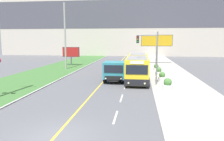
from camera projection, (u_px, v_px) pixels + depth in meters
name	position (u px, v px, depth m)	size (l,w,h in m)	color
ground_plane	(55.00, 136.00, 11.15)	(300.00, 300.00, 0.00)	#56565B
lane_marking_centre	(70.00, 126.00, 12.53)	(2.88, 140.00, 0.01)	gold
apartment_block_background	(127.00, 17.00, 67.88)	(80.00, 8.04, 23.62)	beige
city_bus	(137.00, 67.00, 27.68)	(2.64, 12.43, 2.93)	yellow
dump_truck	(116.00, 71.00, 25.77)	(2.52, 6.73, 2.41)	black
car_distant	(139.00, 62.00, 42.23)	(1.80, 4.30, 1.45)	black
utility_pole_far	(65.00, 36.00, 35.85)	(1.80, 0.28, 10.84)	#9E9E99
traffic_light_mast	(151.00, 51.00, 23.24)	(2.28, 0.32, 5.74)	slate
billboard_large	(157.00, 41.00, 43.46)	(6.16, 0.24, 5.85)	#59595B
billboard_small	(71.00, 53.00, 41.74)	(3.29, 0.24, 3.51)	#59595B
planter_round_near	(168.00, 85.00, 20.97)	(0.97, 0.97, 1.17)	silver
planter_round_second	(162.00, 77.00, 25.29)	(0.88, 0.88, 1.14)	silver
planter_round_third	(159.00, 72.00, 29.60)	(0.93, 0.93, 1.15)	silver
planter_round_far	(156.00, 68.00, 33.90)	(0.93, 0.93, 1.12)	silver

